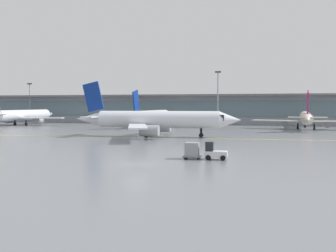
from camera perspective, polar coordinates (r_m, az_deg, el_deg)
The scene contains 11 objects.
ground_plane at distance 42.60m, azimuth -4.61°, elevation -5.53°, with size 400.00×400.00×0.00m, color slate.
taxiway_centreline_stripe at distance 75.31m, azimuth -1.79°, elevation -1.70°, with size 110.00×0.36×0.01m, color yellow.
terminal_concourse at distance 129.75m, azimuth 8.69°, elevation 2.51°, with size 213.01×11.00×9.60m.
gate_airplane_0 at distance 128.07m, azimuth -20.35°, elevation 1.50°, with size 28.45×30.64×10.15m.
gate_airplane_1 at distance 112.29m, azimuth -2.30°, elevation 1.48°, with size 28.45×30.64×10.15m.
gate_airplane_2 at distance 106.27m, azimuth 19.49°, elevation 1.12°, with size 27.16×29.24×9.69m.
taxiing_regional_jet at distance 77.11m, azimuth -1.68°, elevation 0.89°, with size 33.52×31.10×11.10m.
baggage_tug at distance 45.96m, azimuth 6.75°, elevation -3.78°, with size 2.65×1.71×2.10m.
cargo_dolly_lead at distance 46.27m, azimuth 3.56°, elevation -3.51°, with size 2.16×1.68×1.94m.
apron_light_mast_0 at distance 148.40m, azimuth -19.51°, elevation 3.50°, with size 1.80×0.36×13.94m.
apron_light_mast_1 at distance 120.39m, azimuth 7.29°, elevation 4.38°, with size 1.80×0.36×16.48m.
Camera 1 is at (14.09, -39.67, 6.49)m, focal length 41.76 mm.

